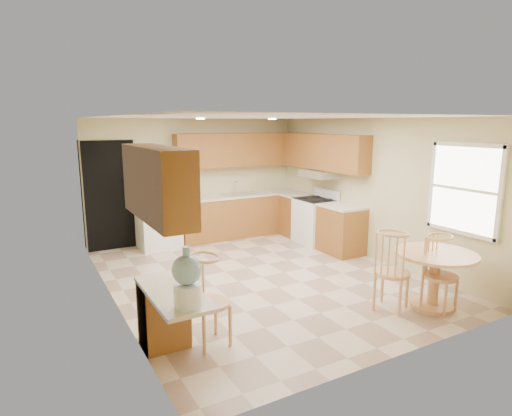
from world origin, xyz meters
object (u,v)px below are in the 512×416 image
stove (315,220)px  chair_table_a (399,265)px  dining_table (435,272)px  chair_table_b (448,269)px  chair_desk (213,294)px  refrigerator (158,205)px  water_crock (187,280)px

stove → chair_table_a: size_ratio=1.04×
dining_table → chair_table_b: (-0.00, -0.18, 0.10)m
chair_desk → refrigerator: bearing=165.7°
refrigerator → dining_table: 5.10m
dining_table → chair_table_b: 0.21m
stove → chair_table_a: (-1.04, -3.14, 0.17)m
water_crock → refrigerator: bearing=76.9°
chair_desk → water_crock: 0.77m
refrigerator → water_crock: bearing=-103.1°
stove → chair_table_b: size_ratio=1.10×
refrigerator → water_crock: size_ratio=3.04×
dining_table → chair_desk: size_ratio=1.01×
dining_table → chair_desk: chair_desk is taller
refrigerator → water_crock: (-1.05, -4.52, 0.16)m
chair_table_b → water_crock: bearing=-15.9°
chair_table_b → chair_table_a: bearing=-46.1°
chair_table_a → water_crock: 2.92m
stove → chair_table_b: (-0.52, -3.47, 0.13)m
dining_table → water_crock: 3.44m
refrigerator → chair_table_b: bearing=-63.4°
refrigerator → water_crock: refrigerator is taller
refrigerator → dining_table: size_ratio=1.67×
refrigerator → chair_table_b: 5.26m
refrigerator → chair_table_b: (2.35, -4.69, -0.26)m
stove → water_crock: bearing=-139.9°
stove → chair_desk: bearing=-140.9°
chair_table_a → water_crock: water_crock is taller
refrigerator → stove: size_ratio=1.58×
chair_table_b → chair_desk: (-2.95, 0.65, 0.02)m
refrigerator → stove: bearing=-23.0°
stove → refrigerator: bearing=157.0°
chair_table_a → chair_table_b: 0.61m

